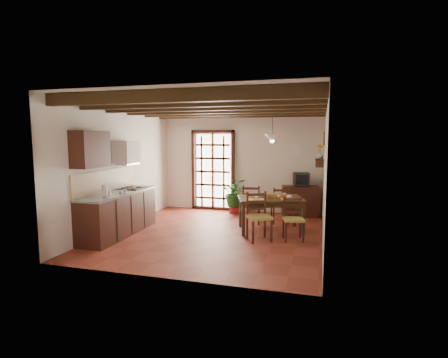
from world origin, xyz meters
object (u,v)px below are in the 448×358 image
(chair_far_left, at_px, (251,211))
(potted_plant, at_px, (235,193))
(sideboard, at_px, (300,201))
(pendant_lamp, at_px, (272,137))
(chair_near_left, at_px, (259,226))
(dining_table, at_px, (271,202))
(kitchen_counter, at_px, (119,213))
(chair_near_right, at_px, (293,227))
(crt_tv, at_px, (301,179))
(chair_far_right, at_px, (280,212))

(chair_far_left, distance_m, potted_plant, 1.24)
(sideboard, bearing_deg, pendant_lamp, -121.42)
(chair_near_left, xyz_separation_m, chair_far_left, (-0.42, 1.35, -0.01))
(dining_table, height_order, chair_far_left, chair_far_left)
(kitchen_counter, relative_size, chair_far_left, 2.40)
(dining_table, relative_size, sideboard, 1.68)
(chair_near_right, height_order, potted_plant, potted_plant)
(crt_tv, bearing_deg, chair_near_left, -117.36)
(potted_plant, bearing_deg, kitchen_counter, -124.46)
(dining_table, distance_m, chair_near_right, 0.88)
(sideboard, bearing_deg, chair_near_right, -102.28)
(chair_near_left, xyz_separation_m, chair_far_right, (0.24, 1.56, -0.03))
(chair_near_left, height_order, potted_plant, potted_plant)
(dining_table, height_order, chair_near_left, chair_near_left)
(kitchen_counter, xyz_separation_m, potted_plant, (1.88, 2.74, 0.10))
(kitchen_counter, height_order, crt_tv, kitchen_counter)
(potted_plant, bearing_deg, chair_far_right, -31.29)
(chair_near_left, bearing_deg, chair_near_right, -12.75)
(chair_far_right, xyz_separation_m, potted_plant, (-1.32, 0.80, 0.29))
(chair_near_right, distance_m, chair_far_left, 1.58)
(chair_near_left, distance_m, crt_tv, 2.63)
(chair_near_right, distance_m, crt_tv, 2.35)
(crt_tv, bearing_deg, dining_table, -120.31)
(kitchen_counter, relative_size, sideboard, 2.37)
(chair_far_left, bearing_deg, chair_near_left, 100.00)
(pendant_lamp, bearing_deg, sideboard, 70.54)
(chair_far_right, relative_size, pendant_lamp, 1.05)
(chair_near_right, height_order, chair_far_left, chair_far_left)
(chair_far_right, distance_m, crt_tv, 1.22)
(potted_plant, relative_size, pendant_lamp, 2.43)
(dining_table, relative_size, chair_far_right, 1.79)
(chair_far_right, bearing_deg, chair_far_left, 0.57)
(pendant_lamp, bearing_deg, chair_near_left, -97.93)
(chair_near_right, bearing_deg, chair_far_left, 118.71)
(kitchen_counter, distance_m, crt_tv, 4.63)
(dining_table, bearing_deg, pendant_lamp, 72.64)
(kitchen_counter, bearing_deg, potted_plant, 55.54)
(chair_far_right, xyz_separation_m, sideboard, (0.44, 0.89, 0.12))
(sideboard, relative_size, potted_plant, 0.46)
(crt_tv, xyz_separation_m, pendant_lamp, (-0.56, -1.57, 1.08))
(crt_tv, bearing_deg, chair_near_right, -102.20)
(potted_plant, bearing_deg, crt_tv, 2.67)
(chair_near_right, distance_m, sideboard, 2.25)
(chair_near_right, bearing_deg, potted_plant, 114.19)
(chair_far_left, relative_size, chair_far_right, 1.06)
(dining_table, xyz_separation_m, chair_near_left, (-0.12, -0.78, -0.35))
(chair_near_left, xyz_separation_m, pendant_lamp, (0.12, 0.88, 1.77))
(chair_far_right, bearing_deg, chair_near_left, 64.36)
(sideboard, relative_size, pendant_lamp, 1.12)
(chair_near_left, bearing_deg, pendant_lamp, 52.06)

